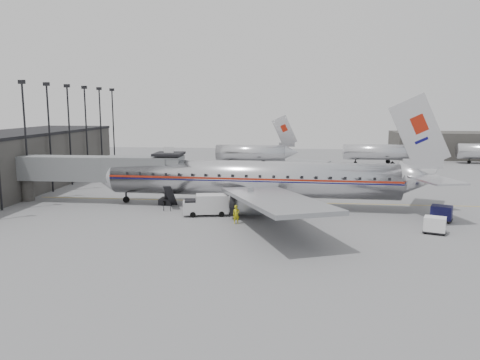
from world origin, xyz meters
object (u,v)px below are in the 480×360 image
Objects in this scene: baggage_cart_navy at (441,213)px; baggage_cart_white at (435,225)px; ramp_worker at (236,214)px; airliner at (259,179)px; service_van at (206,205)px.

baggage_cart_navy is 1.07× the size of baggage_cart_white.
baggage_cart_white is at bearing -89.40° from baggage_cart_navy.
baggage_cart_navy reaches higher than baggage_cart_white.
ramp_worker is at bearing -147.64° from baggage_cart_navy.
baggage_cart_navy is at bearing -11.99° from airliner.
ramp_worker is at bearing -100.06° from airliner.
service_van is 25.14m from baggage_cart_navy.
ramp_worker is (-1.86, -8.28, -2.45)m from airliner.
ramp_worker reaches higher than baggage_cart_white.
airliner is at bearing 170.55° from baggage_cart_white.
ramp_worker is (-21.42, -3.19, 0.07)m from baggage_cart_navy.
baggage_cart_navy is at bearing -11.70° from service_van.
baggage_cart_white is at bearing -24.40° from ramp_worker.
service_van is at bearing -171.94° from baggage_cart_white.
airliner reaches higher than service_van.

